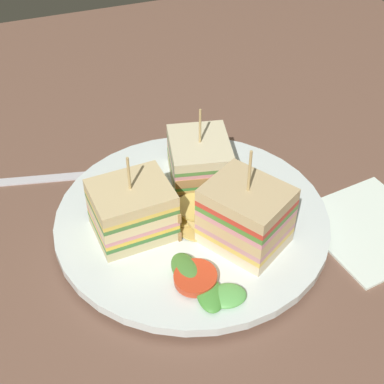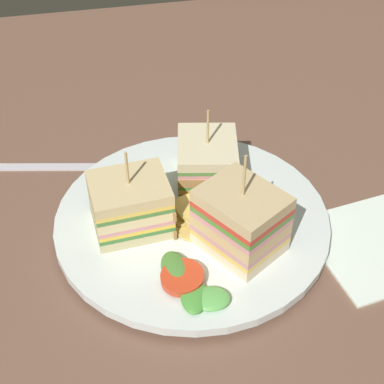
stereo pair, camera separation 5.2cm
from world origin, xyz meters
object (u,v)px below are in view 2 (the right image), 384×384
(napkin, at_px, (375,244))
(sandwich_wedge_2, at_px, (207,162))
(sandwich_wedge_0, at_px, (131,207))
(plate, at_px, (192,221))
(spoon, at_px, (96,165))
(chip_pile, at_px, (195,214))
(sandwich_wedge_1, at_px, (240,221))

(napkin, bearing_deg, sandwich_wedge_2, -129.10)
(sandwich_wedge_0, bearing_deg, sandwich_wedge_2, 28.49)
(plate, xyz_separation_m, sandwich_wedge_0, (0.00, -0.06, 0.03))
(sandwich_wedge_2, xyz_separation_m, spoon, (-0.06, -0.11, -0.04))
(sandwich_wedge_0, bearing_deg, chip_pile, -9.33)
(plate, xyz_separation_m, spoon, (-0.11, -0.08, -0.01))
(sandwich_wedge_2, bearing_deg, chip_pile, -11.42)
(plate, xyz_separation_m, sandwich_wedge_1, (0.05, 0.03, 0.04))
(sandwich_wedge_1, height_order, spoon, sandwich_wedge_1)
(sandwich_wedge_2, height_order, chip_pile, sandwich_wedge_2)
(plate, bearing_deg, sandwich_wedge_1, 35.28)
(sandwich_wedge_1, distance_m, sandwich_wedge_2, 0.10)
(sandwich_wedge_0, distance_m, chip_pile, 0.06)
(spoon, height_order, napkin, spoon)
(sandwich_wedge_1, height_order, chip_pile, sandwich_wedge_1)
(plate, relative_size, sandwich_wedge_2, 3.15)
(plate, relative_size, sandwich_wedge_0, 3.07)
(plate, xyz_separation_m, sandwich_wedge_2, (-0.05, 0.03, 0.03))
(sandwich_wedge_2, bearing_deg, napkin, 62.86)
(spoon, distance_m, napkin, 0.30)
(sandwich_wedge_1, relative_size, napkin, 0.89)
(chip_pile, relative_size, napkin, 0.63)
(spoon, bearing_deg, sandwich_wedge_0, -65.67)
(chip_pile, bearing_deg, sandwich_wedge_2, 156.61)
(sandwich_wedge_0, distance_m, napkin, 0.23)
(sandwich_wedge_1, xyz_separation_m, sandwich_wedge_2, (-0.10, -0.01, -0.01))
(chip_pile, bearing_deg, plate, -171.26)
(sandwich_wedge_1, bearing_deg, napkin, -127.68)
(plate, relative_size, chip_pile, 3.66)
(sandwich_wedge_0, relative_size, napkin, 0.75)
(napkin, bearing_deg, spoon, -125.64)
(sandwich_wedge_0, xyz_separation_m, sandwich_wedge_2, (-0.05, 0.08, -0.00))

